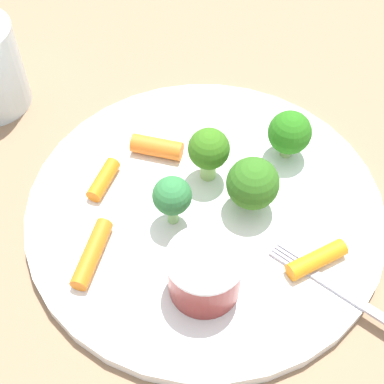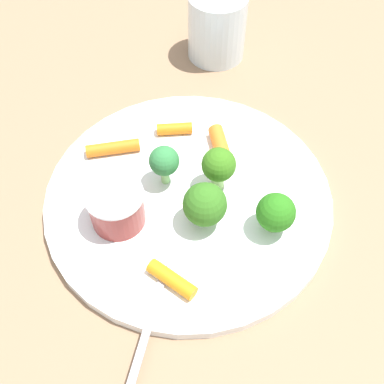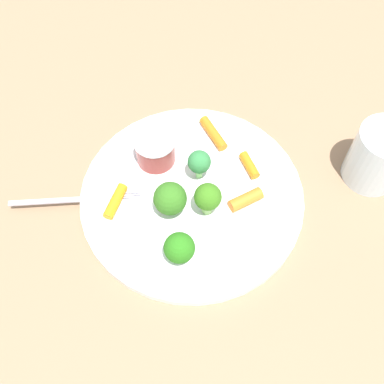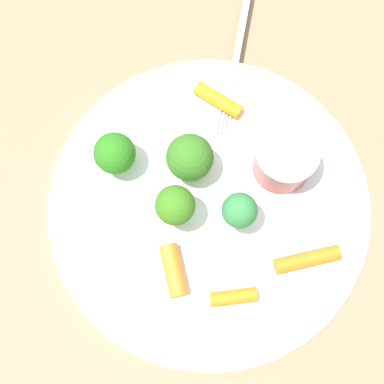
{
  "view_description": "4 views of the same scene",
  "coord_description": "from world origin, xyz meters",
  "px_view_note": "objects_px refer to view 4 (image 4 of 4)",
  "views": [
    {
      "loc": [
        -0.24,
        -0.12,
        0.38
      ],
      "look_at": [
        0.0,
        0.01,
        0.02
      ],
      "focal_mm": 53.55,
      "sensor_mm": 36.0,
      "label": 1
    },
    {
      "loc": [
        0.02,
        -0.28,
        0.4
      ],
      "look_at": [
        0.0,
        -0.01,
        0.02
      ],
      "focal_mm": 44.54,
      "sensor_mm": 36.0,
      "label": 2
    },
    {
      "loc": [
        0.29,
        -0.07,
        0.51
      ],
      "look_at": [
        0.0,
        -0.0,
        0.02
      ],
      "focal_mm": 42.46,
      "sensor_mm": 36.0,
      "label": 3
    },
    {
      "loc": [
        0.01,
        0.12,
        0.45
      ],
      "look_at": [
        0.02,
        -0.0,
        0.03
      ],
      "focal_mm": 48.2,
      "sensor_mm": 36.0,
      "label": 4
    }
  ],
  "objects_px": {
    "carrot_stick_0": "(218,100)",
    "carrot_stick_1": "(233,297)",
    "broccoli_floret_3": "(239,211)",
    "plate": "(209,204)",
    "fork": "(236,59)",
    "broccoli_floret_0": "(175,206)",
    "broccoli_floret_1": "(190,158)",
    "broccoli_floret_2": "(115,154)",
    "carrot_stick_3": "(173,270)",
    "carrot_stick_2": "(307,259)",
    "sauce_cup": "(284,160)"
  },
  "relations": [
    {
      "from": "plate",
      "to": "carrot_stick_1",
      "type": "bearing_deg",
      "value": 103.87
    },
    {
      "from": "broccoli_floret_1",
      "to": "carrot_stick_3",
      "type": "xyz_separation_m",
      "value": [
        0.01,
        0.09,
        -0.02
      ]
    },
    {
      "from": "broccoli_floret_0",
      "to": "carrot_stick_2",
      "type": "relative_size",
      "value": 0.89
    },
    {
      "from": "broccoli_floret_3",
      "to": "carrot_stick_3",
      "type": "bearing_deg",
      "value": 40.93
    },
    {
      "from": "broccoli_floret_2",
      "to": "carrot_stick_3",
      "type": "relative_size",
      "value": 1.03
    },
    {
      "from": "carrot_stick_1",
      "to": "plate",
      "type": "bearing_deg",
      "value": -76.13
    },
    {
      "from": "broccoli_floret_0",
      "to": "fork",
      "type": "height_order",
      "value": "broccoli_floret_0"
    },
    {
      "from": "sauce_cup",
      "to": "carrot_stick_1",
      "type": "bearing_deg",
      "value": 69.29
    },
    {
      "from": "sauce_cup",
      "to": "broccoli_floret_2",
      "type": "bearing_deg",
      "value": -0.57
    },
    {
      "from": "carrot_stick_0",
      "to": "broccoli_floret_3",
      "type": "bearing_deg",
      "value": 98.19
    },
    {
      "from": "broccoli_floret_0",
      "to": "carrot_stick_3",
      "type": "relative_size",
      "value": 1.15
    },
    {
      "from": "carrot_stick_2",
      "to": "fork",
      "type": "xyz_separation_m",
      "value": [
        0.06,
        -0.19,
        -0.01
      ]
    },
    {
      "from": "broccoli_floret_1",
      "to": "fork",
      "type": "relative_size",
      "value": 0.3
    },
    {
      "from": "broccoli_floret_1",
      "to": "carrot_stick_1",
      "type": "distance_m",
      "value": 0.12
    },
    {
      "from": "broccoli_floret_2",
      "to": "carrot_stick_1",
      "type": "xyz_separation_m",
      "value": [
        -0.1,
        0.12,
        -0.02
      ]
    },
    {
      "from": "plate",
      "to": "fork",
      "type": "relative_size",
      "value": 1.73
    },
    {
      "from": "broccoli_floret_1",
      "to": "carrot_stick_1",
      "type": "relative_size",
      "value": 1.28
    },
    {
      "from": "broccoli_floret_2",
      "to": "broccoli_floret_1",
      "type": "bearing_deg",
      "value": 176.83
    },
    {
      "from": "broccoli_floret_0",
      "to": "broccoli_floret_3",
      "type": "bearing_deg",
      "value": 176.72
    },
    {
      "from": "plate",
      "to": "broccoli_floret_2",
      "type": "relative_size",
      "value": 6.37
    },
    {
      "from": "fork",
      "to": "broccoli_floret_0",
      "type": "bearing_deg",
      "value": 70.94
    },
    {
      "from": "broccoli_floret_3",
      "to": "plate",
      "type": "bearing_deg",
      "value": -32.53
    },
    {
      "from": "carrot_stick_2",
      "to": "broccoli_floret_3",
      "type": "bearing_deg",
      "value": -30.96
    },
    {
      "from": "carrot_stick_0",
      "to": "broccoli_floret_1",
      "type": "bearing_deg",
      "value": 68.83
    },
    {
      "from": "broccoli_floret_2",
      "to": "carrot_stick_0",
      "type": "relative_size",
      "value": 0.95
    },
    {
      "from": "broccoli_floret_1",
      "to": "carrot_stick_1",
      "type": "bearing_deg",
      "value": 108.3
    },
    {
      "from": "carrot_stick_0",
      "to": "carrot_stick_1",
      "type": "xyz_separation_m",
      "value": [
        -0.01,
        0.18,
        -0.0
      ]
    },
    {
      "from": "carrot_stick_1",
      "to": "fork",
      "type": "relative_size",
      "value": 0.23
    },
    {
      "from": "broccoli_floret_3",
      "to": "broccoli_floret_1",
      "type": "bearing_deg",
      "value": -48.39
    },
    {
      "from": "plate",
      "to": "sauce_cup",
      "type": "bearing_deg",
      "value": -152.61
    },
    {
      "from": "plate",
      "to": "sauce_cup",
      "type": "relative_size",
      "value": 5.29
    },
    {
      "from": "carrot_stick_1",
      "to": "carrot_stick_3",
      "type": "distance_m",
      "value": 0.05
    },
    {
      "from": "carrot_stick_2",
      "to": "carrot_stick_3",
      "type": "bearing_deg",
      "value": 5.73
    },
    {
      "from": "broccoli_floret_0",
      "to": "carrot_stick_1",
      "type": "bearing_deg",
      "value": 124.83
    },
    {
      "from": "carrot_stick_1",
      "to": "carrot_stick_3",
      "type": "relative_size",
      "value": 0.88
    },
    {
      "from": "broccoli_floret_2",
      "to": "fork",
      "type": "distance_m",
      "value": 0.15
    },
    {
      "from": "sauce_cup",
      "to": "carrot_stick_2",
      "type": "xyz_separation_m",
      "value": [
        -0.02,
        0.08,
        -0.01
      ]
    },
    {
      "from": "broccoli_floret_1",
      "to": "carrot_stick_2",
      "type": "height_order",
      "value": "broccoli_floret_1"
    },
    {
      "from": "plate",
      "to": "carrot_stick_0",
      "type": "bearing_deg",
      "value": -94.75
    },
    {
      "from": "broccoli_floret_2",
      "to": "carrot_stick_0",
      "type": "bearing_deg",
      "value": -145.42
    },
    {
      "from": "broccoli_floret_2",
      "to": "carrot_stick_0",
      "type": "xyz_separation_m",
      "value": [
        -0.09,
        -0.06,
        -0.02
      ]
    },
    {
      "from": "carrot_stick_1",
      "to": "fork",
      "type": "height_order",
      "value": "carrot_stick_1"
    },
    {
      "from": "sauce_cup",
      "to": "carrot_stick_3",
      "type": "relative_size",
      "value": 1.24
    },
    {
      "from": "plate",
      "to": "broccoli_floret_1",
      "type": "distance_m",
      "value": 0.05
    },
    {
      "from": "carrot_stick_0",
      "to": "carrot_stick_1",
      "type": "bearing_deg",
      "value": 93.96
    },
    {
      "from": "plate",
      "to": "fork",
      "type": "xyz_separation_m",
      "value": [
        -0.03,
        -0.14,
        0.01
      ]
    },
    {
      "from": "carrot_stick_0",
      "to": "fork",
      "type": "bearing_deg",
      "value": -110.28
    },
    {
      "from": "plate",
      "to": "carrot_stick_3",
      "type": "distance_m",
      "value": 0.07
    },
    {
      "from": "carrot_stick_3",
      "to": "plate",
      "type": "bearing_deg",
      "value": -115.45
    },
    {
      "from": "carrot_stick_3",
      "to": "sauce_cup",
      "type": "bearing_deg",
      "value": -134.57
    }
  ]
}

